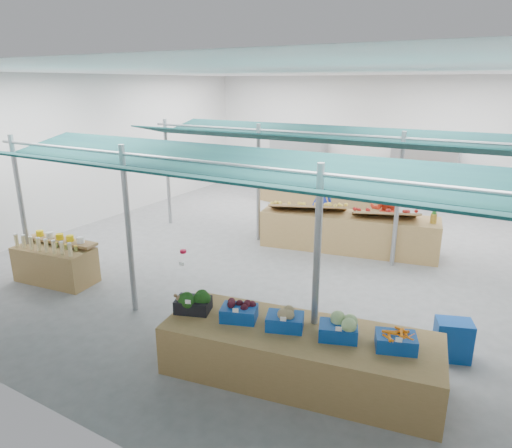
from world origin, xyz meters
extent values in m
plane|color=slate|center=(0.00, 0.00, 0.00)|extent=(13.00, 13.00, 0.00)
plane|color=silver|center=(0.00, 0.00, 4.20)|extent=(13.00, 13.00, 0.00)
plane|color=silver|center=(0.00, 6.50, 2.10)|extent=(12.00, 0.00, 12.00)
plane|color=silver|center=(-6.00, 0.00, 2.10)|extent=(0.00, 13.00, 13.00)
cylinder|color=gray|center=(-4.00, -4.00, 1.50)|extent=(0.10, 0.10, 3.00)
cylinder|color=gray|center=(-4.00, 0.50, 1.50)|extent=(0.10, 0.10, 3.00)
cylinder|color=gray|center=(-1.00, -4.00, 1.50)|extent=(0.10, 0.10, 3.00)
cylinder|color=gray|center=(-1.00, 0.50, 1.50)|extent=(0.10, 0.10, 3.00)
cylinder|color=gray|center=(2.50, -4.00, 1.50)|extent=(0.10, 0.10, 3.00)
cylinder|color=gray|center=(2.50, 0.50, 1.50)|extent=(0.10, 0.10, 3.00)
cylinder|color=gray|center=(0.75, -4.00, 2.85)|extent=(10.00, 0.06, 0.06)
cylinder|color=gray|center=(0.75, 0.50, 2.85)|extent=(10.00, 0.06, 0.06)
cube|color=black|center=(0.75, -4.65, 2.78)|extent=(9.50, 1.28, 0.30)
cube|color=black|center=(0.75, -3.35, 2.78)|extent=(9.50, 1.28, 0.30)
cube|color=black|center=(0.75, -0.15, 2.78)|extent=(9.50, 1.28, 0.30)
cube|color=black|center=(0.75, 1.15, 2.78)|extent=(9.50, 1.28, 0.30)
cube|color=#B23F33|center=(-2.50, 6.00, 1.00)|extent=(2.00, 0.50, 2.00)
cube|color=#B23F33|center=(2.00, 6.00, 1.00)|extent=(2.00, 0.50, 2.00)
cube|color=olive|center=(-3.31, -3.89, 0.37)|extent=(1.75, 0.95, 0.74)
cube|color=#997247|center=(-3.34, -3.66, 0.82)|extent=(1.69, 0.53, 0.06)
cube|color=olive|center=(2.41, -4.31, 0.37)|extent=(3.93, 1.88, 0.73)
cube|color=olive|center=(1.27, 0.97, 0.45)|extent=(4.34, 1.78, 0.91)
cube|color=olive|center=(-0.72, 4.27, 0.43)|extent=(4.88, 1.72, 0.86)
cube|color=#0D3F95|center=(4.20, -2.73, 0.31)|extent=(0.60, 0.51, 0.62)
imported|color=#1B30B3|center=(0.07, 2.07, 0.84)|extent=(0.68, 0.51, 1.69)
imported|color=red|center=(1.87, 2.07, 0.84)|extent=(0.93, 0.78, 1.69)
cube|color=black|center=(0.82, -4.59, 0.83)|extent=(0.59, 0.50, 0.20)
cube|color=white|center=(0.89, -4.79, 0.99)|extent=(0.08, 0.04, 0.06)
cube|color=#0D3F95|center=(1.54, -4.46, 0.83)|extent=(0.59, 0.50, 0.20)
cube|color=white|center=(1.61, -4.67, 0.99)|extent=(0.08, 0.04, 0.06)
cube|color=#0D3F95|center=(2.21, -4.34, 0.83)|extent=(0.59, 0.50, 0.20)
cube|color=white|center=(2.28, -4.55, 0.99)|extent=(0.08, 0.04, 0.06)
cube|color=#0D3F95|center=(2.93, -4.22, 0.83)|extent=(0.59, 0.50, 0.20)
cube|color=white|center=(3.00, -4.43, 0.99)|extent=(0.08, 0.04, 0.06)
cube|color=#0D3F95|center=(3.65, -4.09, 0.83)|extent=(0.59, 0.50, 0.20)
cube|color=white|center=(3.73, -4.30, 0.99)|extent=(0.08, 0.04, 0.06)
sphere|color=brown|center=(0.68, -4.74, 0.97)|extent=(0.09, 0.09, 0.09)
sphere|color=brown|center=(0.63, -4.76, 1.01)|extent=(0.06, 0.06, 0.06)
cylinder|color=#BD0C2E|center=(-0.26, -3.46, 1.10)|extent=(0.12, 0.12, 0.05)
cube|color=white|center=(-0.26, -3.52, 0.88)|extent=(0.10, 0.01, 0.07)
cube|color=#997247|center=(0.30, 0.68, 1.03)|extent=(2.02, 1.34, 0.26)
cube|color=#997247|center=(2.13, 1.04, 1.03)|extent=(1.65, 1.19, 0.26)
cylinder|color=#8C6019|center=(3.17, 1.23, 1.02)|extent=(0.14, 0.14, 0.22)
cone|color=#26661E|center=(3.17, 1.23, 1.21)|extent=(0.12, 0.12, 0.18)
camera|label=1|loc=(4.67, -9.36, 3.97)|focal=32.00mm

